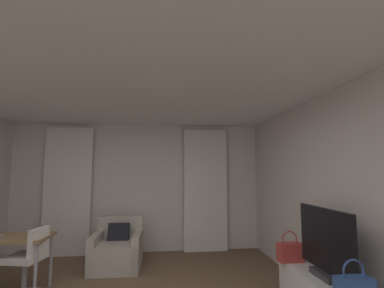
{
  "coord_description": "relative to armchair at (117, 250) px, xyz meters",
  "views": [
    {
      "loc": [
        0.45,
        -2.68,
        1.62
      ],
      "look_at": [
        0.91,
        1.28,
        2.03
      ],
      "focal_mm": 25.05,
      "sensor_mm": 36.0,
      "label": 1
    }
  ],
  "objects": [
    {
      "name": "wall_window",
      "position": [
        0.28,
        0.88,
        1.02
      ],
      "size": [
        5.12,
        0.06,
        2.6
      ],
      "color": "silver",
      "rests_on": "ground"
    },
    {
      "name": "wall_right",
      "position": [
        2.81,
        -2.15,
        1.02
      ],
      "size": [
        0.06,
        6.12,
        2.6
      ],
      "color": "silver",
      "rests_on": "ground"
    },
    {
      "name": "ceiling",
      "position": [
        0.28,
        -2.15,
        2.35
      ],
      "size": [
        5.12,
        6.12,
        0.06
      ],
      "primitive_type": "cube",
      "color": "white",
      "rests_on": "wall_left"
    },
    {
      "name": "curtain_left_panel",
      "position": [
        -1.1,
        0.75,
        0.97
      ],
      "size": [
        0.9,
        0.06,
        2.5
      ],
      "color": "silver",
      "rests_on": "ground"
    },
    {
      "name": "curtain_right_panel",
      "position": [
        1.65,
        0.75,
        0.97
      ],
      "size": [
        0.9,
        0.06,
        2.5
      ],
      "color": "silver",
      "rests_on": "ground"
    },
    {
      "name": "armchair",
      "position": [
        0.0,
        0.0,
        0.0
      ],
      "size": [
        0.81,
        0.84,
        0.81
      ],
      "color": "#B2A899",
      "rests_on": "ground"
    },
    {
      "name": "desk_chair",
      "position": [
        -0.98,
        -0.99,
        0.11
      ],
      "size": [
        0.48,
        0.48,
        0.88
      ],
      "color": "gray",
      "rests_on": "ground"
    },
    {
      "name": "tv_flatscreen",
      "position": [
        2.46,
        -2.1,
        0.57
      ],
      "size": [
        0.2,
        0.9,
        0.72
      ],
      "color": "#333338",
      "rests_on": "tv_console"
    },
    {
      "name": "handbag_primary",
      "position": [
        2.32,
        -1.57,
        0.36
      ],
      "size": [
        0.3,
        0.14,
        0.37
      ],
      "color": "#B73833",
      "rests_on": "tv_console"
    }
  ]
}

